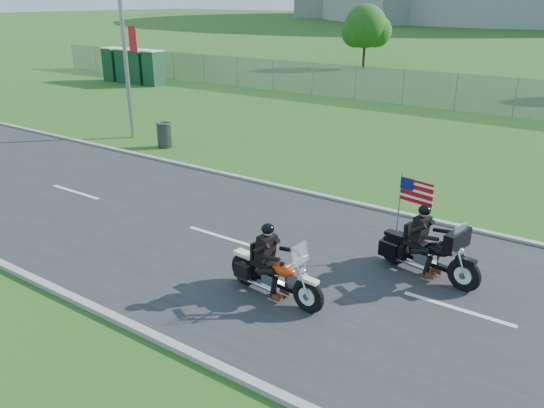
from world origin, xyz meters
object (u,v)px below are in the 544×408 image
Objects in this scene: streetlight at (125,1)px; motorcycle_lead at (274,275)px; porta_toilet_d at (113,65)px; trash_can at (164,135)px; porta_toilet_c at (126,66)px; motorcycle_follow at (428,253)px; porta_toilet_b at (140,67)px; porta_toilet_a at (154,69)px.

motorcycle_lead is (12.67, -7.84, -5.12)m from streetlight.
trash_can is at bearing -34.55° from porta_toilet_d.
porta_toilet_c is at bearing 143.06° from trash_can.
porta_toilet_c reaches higher than motorcycle_follow.
porta_toilet_b is 2.31× the size of trash_can.
porta_toilet_a is at bearing 0.00° from porta_toilet_c.
motorcycle_follow is at bearing -32.62° from porta_toilet_a.
porta_toilet_a is at bearing 0.00° from porta_toilet_d.
porta_toilet_c is at bearing 180.00° from porta_toilet_a.
porta_toilet_a is 0.95× the size of motorcycle_lead.
motorcycle_follow reaches higher than trash_can.
porta_toilet_a reaches higher than motorcycle_follow.
streetlight is 4.35× the size of porta_toilet_d.
porta_toilet_c is at bearing 149.83° from motorcycle_lead.
motorcycle_follow is (29.19, -16.00, -0.58)m from porta_toilet_d.
motorcycle_lead is at bearing -39.38° from porta_toilet_a.
porta_toilet_a is at bearing 0.00° from porta_toilet_b.
porta_toilet_d is (-14.22, 10.78, -4.49)m from streetlight.
porta_toilet_c is (-1.40, 0.00, 0.00)m from porta_toilet_b.
porta_toilet_d is at bearing 180.00° from porta_toilet_b.
porta_toilet_d is 33.29m from motorcycle_follow.
streetlight reaches higher than trash_can.
porta_toilet_d is (-4.20, 0.00, 0.00)m from porta_toilet_a.
porta_toilet_c is at bearing 180.00° from porta_toilet_b.
porta_toilet_b is 1.00× the size of porta_toilet_d.
streetlight reaches higher than porta_toilet_a.
porta_toilet_d is at bearing 145.45° from trash_can.
porta_toilet_a and porta_toilet_c have the same top height.
porta_toilet_b reaches higher than trash_can.
porta_toilet_a is (-10.02, 10.78, -4.49)m from streetlight.
motorcycle_follow is at bearing 54.67° from motorcycle_lead.
porta_toilet_d is 0.94× the size of motorcycle_follow.
motorcycle_lead is 12.58m from trash_can.
streetlight reaches higher than motorcycle_lead.
motorcycle_follow is at bearing -19.21° from streetlight.
trash_can is at bearing -42.68° from porta_toilet_a.
porta_toilet_d is at bearing 142.83° from streetlight.
porta_toilet_d is 2.31× the size of trash_can.
motorcycle_lead is (22.69, -18.62, -0.63)m from porta_toilet_a.
porta_toilet_c is (-12.82, 10.78, -4.49)m from streetlight.
trash_can is (16.58, -11.41, -0.65)m from porta_toilet_d.
porta_toilet_a is 1.40m from porta_toilet_b.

